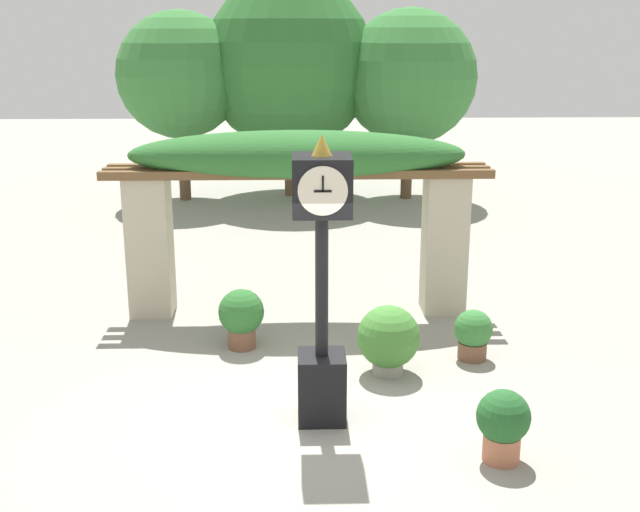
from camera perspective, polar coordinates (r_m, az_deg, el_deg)
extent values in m
plane|color=gray|center=(9.12, -1.51, -11.24)|extent=(60.00, 60.00, 0.00)
cube|color=black|center=(8.88, 0.09, -9.29)|extent=(0.52, 0.52, 0.76)
cylinder|color=black|center=(8.46, 0.10, -2.29)|extent=(0.14, 0.14, 1.53)
cylinder|color=gold|center=(8.25, 0.10, 2.89)|extent=(0.22, 0.22, 0.04)
cube|color=black|center=(8.18, 0.10, 5.08)|extent=(0.60, 0.60, 0.60)
cylinder|color=beige|center=(7.87, 0.17, 4.65)|extent=(0.49, 0.02, 0.49)
cylinder|color=beige|center=(8.48, 0.04, 5.48)|extent=(0.49, 0.02, 0.49)
cube|color=black|center=(7.86, 0.17, 4.63)|extent=(0.17, 0.01, 0.02)
cube|color=black|center=(7.85, 0.17, 5.16)|extent=(0.02, 0.01, 0.16)
cone|color=gold|center=(8.11, 0.10, 7.91)|extent=(0.21, 0.21, 0.22)
cube|color=#BCB299|center=(12.12, -12.02, 0.71)|extent=(0.62, 0.62, 2.10)
cube|color=#BCB299|center=(12.12, 8.82, 0.87)|extent=(0.62, 0.62, 2.10)
cube|color=brown|center=(11.37, -1.64, 5.80)|extent=(5.60, 0.14, 0.12)
cube|color=brown|center=(11.68, -1.64, 6.07)|extent=(5.60, 0.14, 0.12)
cube|color=brown|center=(11.98, -1.64, 6.32)|extent=(5.60, 0.14, 0.12)
ellipsoid|color=#2D6B2D|center=(11.64, -1.65, 7.21)|extent=(4.88, 1.22, 0.70)
cylinder|color=gray|center=(10.11, 4.81, -7.81)|extent=(0.38, 0.38, 0.20)
sphere|color=#427F33|center=(9.96, 4.87, -5.74)|extent=(0.78, 0.78, 0.78)
cylinder|color=brown|center=(10.69, 10.74, -6.61)|extent=(0.37, 0.37, 0.23)
sphere|color=#387A38|center=(10.58, 10.83, -5.09)|extent=(0.50, 0.50, 0.50)
cylinder|color=#B26B4C|center=(8.40, 12.74, -13.14)|extent=(0.37, 0.37, 0.28)
sphere|color=#235B28|center=(8.24, 12.89, -11.06)|extent=(0.54, 0.54, 0.54)
cylinder|color=brown|center=(10.89, -5.59, -5.80)|extent=(0.37, 0.37, 0.28)
sphere|color=#2D6B2D|center=(10.76, -5.65, -3.97)|extent=(0.61, 0.61, 0.61)
cylinder|color=brown|center=(20.23, -9.67, 6.75)|extent=(0.28, 0.28, 1.99)
sphere|color=#387A38|center=(20.01, -9.95, 12.57)|extent=(3.04, 3.04, 3.04)
cylinder|color=brown|center=(20.53, -2.16, 6.84)|extent=(0.28, 0.28, 1.81)
sphere|color=#2D6B2D|center=(20.29, -2.23, 13.50)|extent=(4.23, 4.23, 4.23)
cylinder|color=brown|center=(20.25, 6.18, 6.69)|extent=(0.28, 0.28, 1.85)
sphere|color=#387A38|center=(20.03, 6.36, 12.54)|extent=(3.27, 3.27, 3.27)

